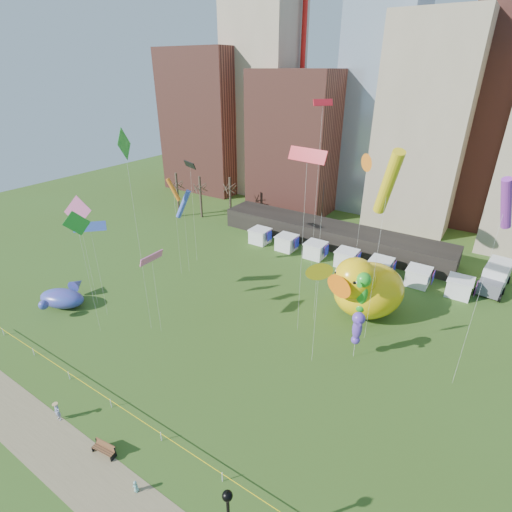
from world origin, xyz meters
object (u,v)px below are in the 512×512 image
Objects in this scene: seahorse_green at (362,289)px; big_duck at (366,288)px; park_bench at (104,448)px; woman at (57,412)px; toddler at (136,486)px; small_duck at (369,299)px; whale_inflatable at (63,297)px; seahorse_purple at (357,326)px; box_truck at (495,276)px.

big_duck is at bearing 99.22° from seahorse_green.
park_bench is 5.80m from woman.
park_bench is 2.04× the size of toddler.
whale_inflatable is at bearing -125.06° from small_duck.
seahorse_green is (0.36, -4.53, 3.72)m from small_duck.
small_duck is 9.51m from seahorse_purple.
whale_inflatable is (-32.91, -10.36, -2.68)m from seahorse_purple.
seahorse_purple is 27.31m from woman.
toddler is at bearing -42.99° from whale_inflatable.
box_truck is 7.82× the size of toddler.
seahorse_purple is (1.27, -4.54, -1.38)m from seahorse_green.
park_bench is (-9.98, -28.43, -3.05)m from big_duck.
small_duck is at bearing -124.03° from box_truck.
whale_inflatable is 3.59× the size of park_bench.
seahorse_purple is at bearing -2.21° from whale_inflatable.
seahorse_green is at bearing -59.64° from big_duck.
woman is (15.33, -10.32, -0.30)m from whale_inflatable.
toddler is at bearing -80.11° from big_duck.
toddler is at bearing -16.69° from park_bench.
box_truck is (10.54, 23.37, -2.22)m from seahorse_purple.
toddler is (-7.54, -21.29, -3.32)m from seahorse_purple.
whale_inflatable is 7.33× the size of toddler.
seahorse_purple is 34.60m from whale_inflatable.
seahorse_green is 1.01× the size of whale_inflatable.
seahorse_purple is 23.95m from park_bench.
box_truck reaches higher than toddler.
toddler is (-18.08, -44.66, -1.10)m from box_truck.
big_duck is at bearing 81.91° from seahorse_purple.
box_truck is at bearing 50.23° from woman.
big_duck is 1.56× the size of seahorse_green.
woman is at bearing -116.18° from box_truck.
small_duck is 2.81× the size of woman.
park_bench is at bearing -45.53° from whale_inflatable.
whale_inflatable is at bearing -128.65° from big_duck.
small_duck is 33.76m from woman.
park_bench is at bearing -85.81° from small_duck.
big_duck is 19.94m from box_truck.
seahorse_green reaches higher than park_bench.
small_duck is 18.78m from box_truck.
box_truck is at bearing 72.53° from big_duck.
toddler is (25.37, -10.93, -0.64)m from whale_inflatable.
big_duck reaches higher than seahorse_purple.
whale_inflatable is at bearing 176.38° from seahorse_purple.
box_truck is at bearing 72.69° from small_duck.
park_bench is at bearing 158.50° from toddler.
box_truck is (11.81, 18.83, -3.60)m from seahorse_green.
big_duck is 11.49× the size of toddler.
toddler is at bearing -77.93° from small_duck.
park_bench is at bearing -140.89° from seahorse_purple.
seahorse_purple is (1.81, -7.84, 0.23)m from big_duck.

